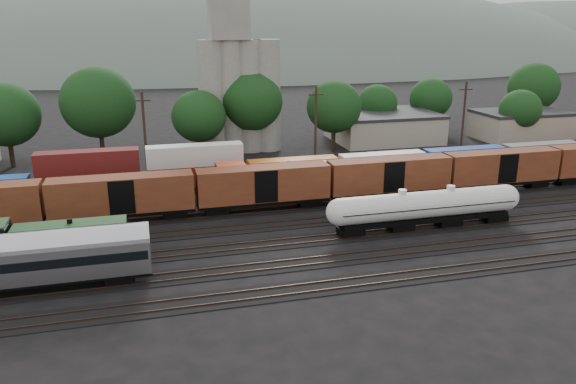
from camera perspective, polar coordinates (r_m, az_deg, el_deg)
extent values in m
plane|color=black|center=(59.71, -1.89, -3.48)|extent=(600.00, 600.00, 0.00)
cube|color=black|center=(46.41, 2.35, -9.75)|extent=(180.00, 3.20, 0.08)
cube|color=#382319|center=(45.76, 2.62, -10.05)|extent=(180.00, 0.08, 0.16)
cube|color=#382319|center=(46.99, 2.09, -9.28)|extent=(180.00, 0.08, 0.16)
cube|color=black|center=(50.73, 0.68, -7.29)|extent=(180.00, 3.20, 0.08)
cube|color=#382319|center=(50.07, 0.90, -7.53)|extent=(180.00, 0.08, 0.16)
cube|color=#382319|center=(51.33, 0.46, -6.89)|extent=(180.00, 0.08, 0.16)
cube|color=black|center=(55.17, -0.71, -5.21)|extent=(180.00, 3.20, 0.08)
cube|color=#382319|center=(54.50, -0.53, -5.41)|extent=(180.00, 0.08, 0.16)
cube|color=#382319|center=(55.79, -0.90, -4.87)|extent=(180.00, 0.08, 0.16)
cube|color=black|center=(59.70, -1.89, -3.45)|extent=(180.00, 3.20, 0.08)
cube|color=#382319|center=(59.02, -1.73, -3.61)|extent=(180.00, 0.08, 0.16)
cube|color=#382319|center=(60.33, -2.05, -3.15)|extent=(180.00, 0.08, 0.16)
cube|color=black|center=(64.30, -2.90, -1.93)|extent=(180.00, 3.20, 0.08)
cube|color=#382319|center=(63.61, -2.76, -2.07)|extent=(180.00, 0.08, 0.16)
cube|color=#382319|center=(64.93, -3.03, -1.67)|extent=(180.00, 0.08, 0.16)
cube|color=black|center=(68.95, -3.77, -0.62)|extent=(180.00, 3.20, 0.08)
cube|color=#382319|center=(68.25, -3.65, -0.73)|extent=(180.00, 0.08, 0.16)
cube|color=#382319|center=(69.60, -3.88, -0.38)|extent=(180.00, 0.08, 0.16)
cube|color=black|center=(73.65, -4.52, 0.52)|extent=(180.00, 3.20, 0.08)
cube|color=#382319|center=(72.95, -4.42, 0.43)|extent=(180.00, 0.08, 0.16)
cube|color=#382319|center=(74.30, -4.63, 0.74)|extent=(180.00, 0.08, 0.16)
cube|color=black|center=(53.99, -23.00, -5.80)|extent=(15.91, 2.71, 0.37)
cube|color=black|center=(54.15, -22.95, -6.21)|extent=(4.68, 2.06, 0.75)
cube|color=#1A3E1A|center=(53.20, -21.15, -4.23)|extent=(9.54, 2.25, 2.53)
cylinder|color=black|center=(52.74, -21.31, -2.81)|extent=(0.47, 0.47, 0.47)
cube|color=black|center=(53.65, -17.53, -6.05)|extent=(2.43, 1.87, 0.66)
cylinder|color=silver|center=(58.45, 11.46, -1.46)|extent=(13.41, 2.76, 2.76)
sphere|color=silver|center=(55.90, 5.27, -2.04)|extent=(2.76, 2.76, 2.76)
sphere|color=silver|center=(61.63, 17.07, -0.91)|extent=(2.76, 2.76, 2.76)
cylinder|color=silver|center=(57.98, 11.55, 0.01)|extent=(0.86, 0.86, 0.48)
cube|color=black|center=(58.45, 11.46, -1.46)|extent=(13.71, 2.90, 0.08)
cube|color=black|center=(58.94, 11.38, -2.86)|extent=(12.95, 2.10, 0.48)
cube|color=black|center=(57.02, 6.37, -3.93)|extent=(2.48, 1.90, 0.67)
cube|color=black|center=(61.67, 15.94, -2.86)|extent=(2.48, 1.90, 0.67)
cylinder|color=silver|center=(61.01, 16.10, -1.01)|extent=(13.42, 2.76, 2.76)
sphere|color=silver|center=(57.93, 10.38, -1.56)|extent=(2.76, 2.76, 2.76)
sphere|color=silver|center=(64.64, 21.23, -0.50)|extent=(2.76, 2.76, 2.76)
cylinder|color=silver|center=(60.56, 16.22, 0.41)|extent=(0.86, 0.86, 0.48)
cube|color=black|center=(61.01, 16.10, -1.01)|extent=(13.73, 2.90, 0.08)
cube|color=black|center=(61.49, 15.98, -2.36)|extent=(12.96, 2.10, 0.48)
cube|color=black|center=(59.14, 11.34, -3.38)|extent=(2.48, 1.91, 0.67)
cube|color=black|center=(64.57, 20.15, -2.36)|extent=(2.48, 1.91, 0.67)
cube|color=silver|center=(49.37, -26.44, -6.74)|extent=(21.56, 2.61, 2.70)
cylinder|color=silver|center=(48.89, -26.65, -5.29)|extent=(21.56, 2.61, 2.61)
cube|color=black|center=(49.25, -26.49, -6.40)|extent=(21.13, 2.66, 0.75)
cube|color=black|center=(49.93, -26.23, -8.26)|extent=(21.56, 2.34, 0.36)
cube|color=black|center=(49.02, -16.67, -8.24)|extent=(2.34, 1.80, 0.63)
cube|color=black|center=(69.14, -1.58, 0.50)|extent=(17.07, 2.75, 0.38)
cube|color=black|center=(69.26, -1.57, 0.16)|extent=(4.74, 2.09, 0.76)
cube|color=red|center=(69.21, 0.07, 1.79)|extent=(10.24, 2.28, 2.56)
cube|color=red|center=(67.71, -5.81, 1.61)|extent=(3.41, 2.75, 3.13)
cube|color=black|center=(67.45, -5.83, 2.42)|extent=(3.51, 2.85, 0.85)
cube|color=red|center=(67.59, -7.79, 0.88)|extent=(1.52, 2.28, 1.71)
cylinder|color=black|center=(68.85, 0.07, 2.94)|extent=(0.47, 0.47, 0.47)
cube|color=black|center=(68.33, -6.03, -0.33)|extent=(2.47, 1.90, 0.66)
cube|color=black|center=(70.71, 2.74, 0.35)|extent=(2.47, 1.90, 0.66)
cube|color=black|center=(62.76, -16.35, -1.99)|extent=(15.00, 2.60, 0.40)
cube|color=#602B17|center=(62.13, -16.51, -0.16)|extent=(15.00, 2.90, 3.80)
cube|color=black|center=(64.03, -2.48, -0.92)|extent=(15.00, 2.60, 0.40)
cube|color=#602B17|center=(63.41, -2.50, 0.89)|extent=(15.00, 2.90, 3.80)
cube|color=black|center=(68.80, 10.14, 0.11)|extent=(15.00, 2.60, 0.40)
cube|color=#602B17|center=(68.23, 10.23, 1.80)|extent=(15.00, 2.90, 3.80)
cube|color=black|center=(76.44, 20.69, 0.97)|extent=(15.00, 2.60, 0.40)
cube|color=#602B17|center=(75.92, 20.85, 2.50)|extent=(15.00, 2.90, 3.80)
cube|color=black|center=(73.52, -4.53, 0.87)|extent=(160.00, 2.60, 0.60)
cube|color=#531A13|center=(72.32, -19.47, 0.96)|extent=(12.00, 2.40, 2.60)
cube|color=#571414|center=(71.69, -19.68, 2.96)|extent=(12.00, 2.40, 2.60)
cube|color=maroon|center=(72.30, -9.34, 1.73)|extent=(12.00, 2.40, 2.60)
cube|color=silver|center=(71.67, -9.44, 3.73)|extent=(12.00, 2.40, 2.60)
cube|color=#C15F13|center=(74.51, 0.49, 2.42)|extent=(12.00, 2.40, 2.60)
cube|color=silver|center=(78.77, 9.52, 2.99)|extent=(12.00, 2.40, 2.60)
cube|color=navy|center=(84.76, 17.46, 3.43)|extent=(12.00, 2.40, 2.60)
cube|color=#56595B|center=(92.16, 24.24, 3.76)|extent=(12.00, 2.40, 2.60)
cylinder|color=gray|center=(92.01, -7.70, 9.47)|extent=(4.40, 4.40, 18.00)
cylinder|color=gray|center=(92.43, -5.83, 9.57)|extent=(4.40, 4.40, 18.00)
cylinder|color=gray|center=(92.94, -3.98, 9.65)|extent=(4.40, 4.40, 18.00)
cylinder|color=gray|center=(93.55, -2.15, 9.73)|extent=(4.40, 4.40, 18.00)
cube|color=gray|center=(91.65, -6.09, 17.65)|extent=(6.00, 5.00, 8.00)
cube|color=#9E937F|center=(103.47, 9.68, 6.46)|extent=(18.00, 14.00, 4.60)
cube|color=#232326|center=(103.04, 9.75, 7.85)|extent=(18.36, 14.28, 0.50)
cube|color=#9E937F|center=(112.03, 22.57, 6.20)|extent=(16.00, 10.00, 4.60)
cube|color=#232326|center=(111.64, 22.71, 7.48)|extent=(16.32, 10.20, 0.50)
cylinder|color=black|center=(92.81, -26.25, 3.39)|extent=(0.70, 0.70, 3.58)
ellipsoid|color=#173C16|center=(91.76, -26.74, 7.02)|extent=(9.70, 9.70, 9.19)
cylinder|color=black|center=(91.75, -18.33, 4.33)|extent=(0.70, 0.70, 4.14)
ellipsoid|color=#173C16|center=(90.57, -18.74, 8.61)|extent=(11.22, 11.22, 10.63)
cylinder|color=black|center=(89.33, -8.89, 4.33)|extent=(0.70, 0.70, 3.09)
ellipsoid|color=#173C16|center=(88.35, -9.05, 7.61)|extent=(8.38, 8.38, 7.94)
cylinder|color=black|center=(94.07, -3.69, 5.36)|extent=(0.70, 0.70, 3.80)
ellipsoid|color=#173C16|center=(92.99, -3.77, 9.21)|extent=(10.30, 10.30, 9.76)
cylinder|color=black|center=(94.70, 4.62, 5.28)|extent=(0.70, 0.70, 3.34)
ellipsoid|color=#173C16|center=(93.71, 4.70, 8.64)|extent=(9.07, 9.07, 8.59)
cylinder|color=black|center=(108.16, 8.94, 6.45)|extent=(0.70, 0.70, 2.75)
ellipsoid|color=#173C16|center=(107.42, 9.06, 8.86)|extent=(7.45, 7.45, 7.06)
cylinder|color=black|center=(113.57, 14.11, 6.71)|extent=(0.70, 0.70, 2.99)
ellipsoid|color=#173C16|center=(112.82, 14.30, 9.21)|extent=(8.10, 8.10, 7.68)
cylinder|color=black|center=(108.40, 22.25, 5.39)|extent=(0.70, 0.70, 2.69)
ellipsoid|color=#173C16|center=(107.67, 22.52, 7.74)|extent=(7.31, 7.31, 6.93)
cylinder|color=black|center=(125.66, 23.35, 6.96)|extent=(0.70, 0.70, 3.71)
ellipsoid|color=#173C16|center=(124.86, 23.69, 9.76)|extent=(10.07, 10.07, 9.54)
cylinder|color=black|center=(77.96, -14.33, 5.49)|extent=(0.36, 0.36, 12.00)
cube|color=black|center=(77.18, -14.59, 8.98)|extent=(2.20, 0.18, 0.18)
cylinder|color=black|center=(81.69, 2.82, 6.51)|extent=(0.36, 0.36, 12.00)
cube|color=black|center=(80.95, 2.87, 9.85)|extent=(2.20, 0.18, 0.18)
cylinder|color=black|center=(91.77, 17.37, 6.93)|extent=(0.36, 0.36, 12.00)
cube|color=black|center=(91.11, 17.64, 9.90)|extent=(2.20, 0.18, 0.18)
ellipsoid|color=#59665B|center=(321.83, -5.41, 9.22)|extent=(520.00, 286.00, 130.00)
ellipsoid|color=#59665B|center=(417.86, 26.37, 10.08)|extent=(400.00, 220.00, 100.00)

